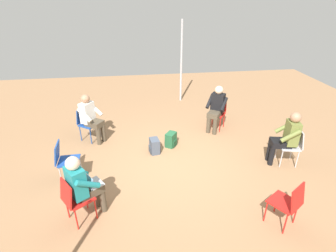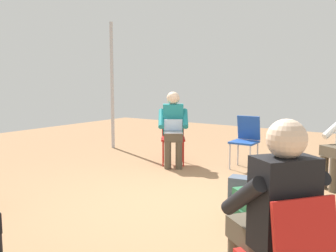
% 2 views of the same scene
% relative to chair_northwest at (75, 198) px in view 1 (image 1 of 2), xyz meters
% --- Properties ---
extents(ground_plane, '(14.40, 14.40, 0.00)m').
position_rel_chair_northwest_xyz_m(ground_plane, '(1.36, -1.81, -0.50)').
color(ground_plane, '#99704C').
extents(chair_northwest, '(0.57, 0.58, 0.85)m').
position_rel_chair_northwest_xyz_m(chair_northwest, '(0.00, 0.00, 0.00)').
color(chair_northwest, red).
rests_on(chair_northwest, ground).
extents(chair_north, '(0.42, 0.45, 0.85)m').
position_rel_chair_northwest_xyz_m(chair_north, '(1.17, 0.40, 0.00)').
color(chair_north, '#1E4799').
rests_on(chair_north, ground).
extents(chair_southeast, '(0.58, 0.57, 0.85)m').
position_rel_chair_northwest_xyz_m(chair_southeast, '(3.02, -3.32, 0.00)').
color(chair_southeast, red).
rests_on(chair_southeast, ground).
extents(chair_southwest, '(0.58, 0.56, 0.85)m').
position_rel_chair_northwest_xyz_m(chair_southwest, '(-0.55, -3.36, 0.00)').
color(chair_southwest, red).
rests_on(chair_southwest, ground).
extents(chair_south, '(0.47, 0.50, 0.85)m').
position_rel_chair_northwest_xyz_m(chair_south, '(1.09, -4.40, 0.00)').
color(chair_south, '#B7B7BC').
rests_on(chair_south, ground).
extents(chair_northeast, '(0.57, 0.58, 0.85)m').
position_rel_chair_northwest_xyz_m(chair_northeast, '(2.81, 0.20, 0.00)').
color(chair_northeast, '#1E4799').
rests_on(chair_northeast, ground).
extents(person_with_laptop, '(0.63, 0.64, 1.24)m').
position_rel_chair_northwest_xyz_m(person_with_laptop, '(0.10, -0.14, 0.20)').
color(person_with_laptop, '#4C4233').
rests_on(person_with_laptop, ground).
extents(person_in_black, '(0.63, 0.63, 1.24)m').
position_rel_chair_northwest_xyz_m(person_in_black, '(2.88, -3.22, 0.20)').
color(person_in_black, '#4C4233').
rests_on(person_in_black, ground).
extents(person_in_white, '(0.63, 0.63, 1.24)m').
position_rel_chair_northwest_xyz_m(person_in_white, '(2.72, 0.06, 0.20)').
color(person_in_white, '#4C4233').
rests_on(person_in_white, ground).
extents(person_in_olive, '(0.56, 0.57, 1.24)m').
position_rel_chair_northwest_xyz_m(person_in_olive, '(1.12, -4.24, 0.20)').
color(person_in_olive, black).
rests_on(person_in_olive, ground).
extents(backpack_near_laptop_user, '(0.31, 0.28, 0.36)m').
position_rel_chair_northwest_xyz_m(backpack_near_laptop_user, '(1.92, -1.45, -0.34)').
color(backpack_near_laptop_user, '#475160').
rests_on(backpack_near_laptop_user, ground).
extents(backpack_by_empty_chair, '(0.34, 0.32, 0.36)m').
position_rel_chair_northwest_xyz_m(backpack_by_empty_chair, '(2.17, -1.88, -0.34)').
color(backpack_by_empty_chair, '#235B38').
rests_on(backpack_by_empty_chair, ground).
extents(tent_pole_near, '(0.07, 0.07, 2.69)m').
position_rel_chair_northwest_xyz_m(tent_pole_near, '(5.19, -2.66, 0.85)').
color(tent_pole_near, '#B2B2B7').
rests_on(tent_pole_near, ground).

